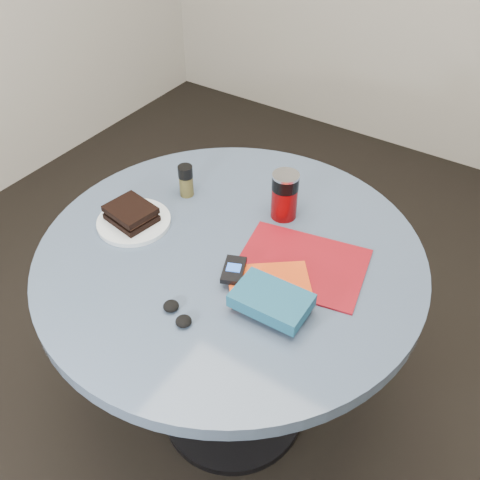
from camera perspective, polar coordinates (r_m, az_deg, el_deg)
The scene contains 11 objects.
ground at distance 1.96m, azimuth -0.77°, elevation -17.53°, with size 4.00×4.00×0.00m, color black.
table at distance 1.49m, azimuth -0.97°, elevation -5.76°, with size 1.00×1.00×0.75m.
plate at distance 1.48m, azimuth -11.25°, elevation 1.93°, with size 0.20×0.20×0.01m, color white.
sandwich at distance 1.46m, azimuth -11.54°, elevation 2.80°, with size 0.14×0.12×0.04m.
soda_can at distance 1.45m, azimuth 4.78°, elevation 4.76°, with size 0.09×0.09×0.14m.
pepper_grinder at distance 1.54m, azimuth -5.78°, elevation 6.34°, with size 0.05×0.05×0.10m.
magazine at distance 1.34m, azimuth 6.60°, elevation -2.58°, with size 0.31×0.23×0.01m, color maroon.
red_book at distance 1.27m, azimuth 3.13°, elevation -4.69°, with size 0.19×0.13×0.02m, color #D84011.
novel at distance 1.20m, azimuth 3.37°, elevation -6.43°, with size 0.17×0.11×0.03m, color navy.
mp3_player at distance 1.28m, azimuth -0.67°, elevation -3.21°, with size 0.08×0.10×0.02m.
headphones at distance 1.22m, azimuth -6.71°, elevation -7.80°, with size 0.10×0.07×0.02m.
Camera 1 is at (0.58, -0.83, 1.68)m, focal length 40.00 mm.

